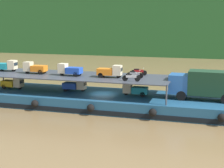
% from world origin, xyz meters
% --- Properties ---
extents(ground_plane, '(400.00, 400.00, 0.00)m').
position_xyz_m(ground_plane, '(0.00, 0.00, 0.00)').
color(ground_plane, brown).
extents(cargo_barge, '(32.26, 8.17, 1.50)m').
position_xyz_m(cargo_barge, '(-0.00, -0.04, 0.75)').
color(cargo_barge, navy).
rests_on(cargo_barge, ground).
extents(covered_lorry, '(7.92, 2.56, 3.10)m').
position_xyz_m(covered_lorry, '(11.15, 0.14, 3.19)').
color(covered_lorry, '#285BA3').
rests_on(covered_lorry, cargo_barge).
extents(cargo_rack, '(23.06, 6.73, 2.00)m').
position_xyz_m(cargo_rack, '(-3.80, 0.00, 3.44)').
color(cargo_rack, '#383D47').
rests_on(cargo_rack, cargo_barge).
extents(mini_truck_lower_stern, '(2.79, 1.28, 1.38)m').
position_xyz_m(mini_truck_lower_stern, '(-11.50, -0.22, 2.19)').
color(mini_truck_lower_stern, gold).
rests_on(mini_truck_lower_stern, cargo_barge).
extents(mini_truck_lower_aft, '(2.74, 1.21, 1.38)m').
position_xyz_m(mini_truck_lower_aft, '(-3.63, 0.60, 2.19)').
color(mini_truck_lower_aft, '#1E47B7').
rests_on(mini_truck_lower_aft, cargo_barge).
extents(mini_truck_lower_mid, '(2.75, 1.22, 1.38)m').
position_xyz_m(mini_truck_lower_mid, '(3.72, 0.19, 2.19)').
color(mini_truck_lower_mid, teal).
rests_on(mini_truck_lower_mid, cargo_barge).
extents(mini_truck_upper_stern, '(2.79, 1.30, 1.38)m').
position_xyz_m(mini_truck_upper_stern, '(-12.84, 0.61, 4.19)').
color(mini_truck_upper_stern, teal).
rests_on(mini_truck_upper_stern, cargo_rack).
extents(mini_truck_upper_mid, '(2.78, 1.27, 1.38)m').
position_xyz_m(mini_truck_upper_mid, '(-8.47, -0.14, 4.19)').
color(mini_truck_upper_mid, orange).
rests_on(mini_truck_upper_mid, cargo_rack).
extents(mini_truck_upper_fore, '(2.77, 1.25, 1.38)m').
position_xyz_m(mini_truck_upper_fore, '(-3.80, -0.48, 4.19)').
color(mini_truck_upper_fore, '#1E47B7').
rests_on(mini_truck_upper_fore, cargo_rack).
extents(mini_truck_upper_bow, '(2.77, 1.25, 1.38)m').
position_xyz_m(mini_truck_upper_bow, '(0.99, -0.32, 4.19)').
color(mini_truck_upper_bow, orange).
rests_on(mini_truck_upper_bow, cargo_rack).
extents(motorcycle_upper_port, '(1.90, 0.55, 0.87)m').
position_xyz_m(motorcycle_upper_port, '(3.78, -2.02, 3.93)').
color(motorcycle_upper_port, black).
rests_on(motorcycle_upper_port, cargo_rack).
extents(motorcycle_upper_centre, '(1.90, 0.55, 0.87)m').
position_xyz_m(motorcycle_upper_centre, '(3.71, 0.00, 3.93)').
color(motorcycle_upper_centre, black).
rests_on(motorcycle_upper_centre, cargo_rack).
extents(motorcycle_upper_stbd, '(1.90, 0.55, 0.87)m').
position_xyz_m(motorcycle_upper_stbd, '(3.72, 2.02, 3.93)').
color(motorcycle_upper_stbd, black).
rests_on(motorcycle_upper_stbd, cargo_rack).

